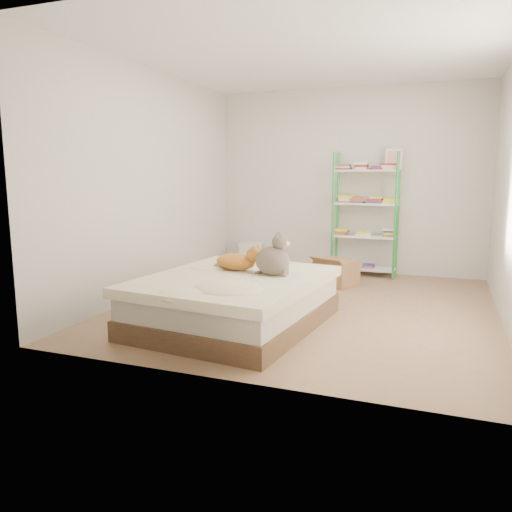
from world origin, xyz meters
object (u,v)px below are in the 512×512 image
at_px(orange_cat, 235,260).
at_px(white_bin, 250,255).
at_px(bed, 235,301).
at_px(grey_cat, 273,254).
at_px(cardboard_box, 336,272).
at_px(shelf_unit, 366,210).

height_order(orange_cat, white_bin, orange_cat).
height_order(bed, grey_cat, grey_cat).
distance_m(cardboard_box, white_bin, 1.65).
height_order(shelf_unit, cardboard_box, shelf_unit).
bearing_deg(shelf_unit, white_bin, -178.96).
bearing_deg(white_bin, orange_cat, -71.98).
height_order(orange_cat, cardboard_box, orange_cat).
height_order(cardboard_box, white_bin, cardboard_box).
xyz_separation_m(bed, white_bin, (-0.92, 2.76, -0.04)).
xyz_separation_m(shelf_unit, white_bin, (-1.70, -0.03, -0.72)).
bearing_deg(cardboard_box, white_bin, 178.35).
distance_m(shelf_unit, cardboard_box, 1.11).
relative_size(bed, orange_cat, 3.93).
xyz_separation_m(bed, orange_cat, (-0.11, 0.27, 0.34)).
bearing_deg(bed, grey_cat, 32.58).
height_order(bed, cardboard_box, bed).
bearing_deg(orange_cat, shelf_unit, 81.58).
relative_size(bed, white_bin, 5.25).
height_order(shelf_unit, white_bin, shelf_unit).
bearing_deg(grey_cat, orange_cat, 69.09).
distance_m(bed, shelf_unit, 2.98).
bearing_deg(cardboard_box, bed, -79.65).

